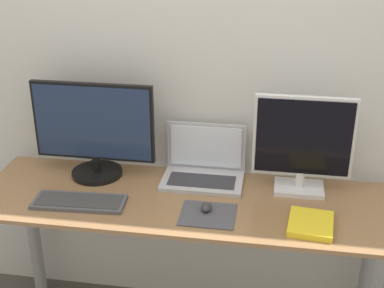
{
  "coord_description": "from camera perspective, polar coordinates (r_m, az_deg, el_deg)",
  "views": [
    {
      "loc": [
        0.34,
        -1.63,
        1.9
      ],
      "look_at": [
        0.02,
        0.36,
        0.98
      ],
      "focal_mm": 50.0,
      "sensor_mm": 36.0,
      "label": 1
    }
  ],
  "objects": [
    {
      "name": "wall_back",
      "position": [
        2.37,
        0.63,
        8.44
      ],
      "size": [
        7.0,
        0.05,
        2.5
      ],
      "color": "silver",
      "rests_on": "ground_plane"
    },
    {
      "name": "desk",
      "position": [
        2.33,
        -0.72,
        -9.31
      ],
      "size": [
        1.77,
        0.55,
        0.77
      ],
      "color": "olive",
      "rests_on": "ground_plane"
    },
    {
      "name": "monitor_left",
      "position": [
        2.38,
        -10.44,
        1.44
      ],
      "size": [
        0.54,
        0.23,
        0.43
      ],
      "color": "black",
      "rests_on": "desk"
    },
    {
      "name": "monitor_right",
      "position": [
        2.26,
        11.74,
        -0.01
      ],
      "size": [
        0.41,
        0.15,
        0.42
      ],
      "color": "silver",
      "rests_on": "desk"
    },
    {
      "name": "laptop",
      "position": [
        2.38,
        1.28,
        -2.39
      ],
      "size": [
        0.36,
        0.23,
        0.24
      ],
      "color": "#ADADB2",
      "rests_on": "desk"
    },
    {
      "name": "keyboard",
      "position": [
        2.25,
        -11.94,
        -6.06
      ],
      "size": [
        0.39,
        0.16,
        0.02
      ],
      "color": "#4C4C51",
      "rests_on": "desk"
    },
    {
      "name": "mousepad",
      "position": [
        2.13,
        1.7,
        -7.54
      ],
      "size": [
        0.22,
        0.19,
        0.0
      ],
      "color": "#47474C",
      "rests_on": "desk"
    },
    {
      "name": "mouse",
      "position": [
        2.15,
        1.55,
        -6.71
      ],
      "size": [
        0.04,
        0.07,
        0.03
      ],
      "color": "#333333",
      "rests_on": "mousepad"
    },
    {
      "name": "book",
      "position": [
        2.11,
        12.55,
        -8.32
      ],
      "size": [
        0.18,
        0.21,
        0.03
      ],
      "color": "yellow",
      "rests_on": "desk"
    }
  ]
}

